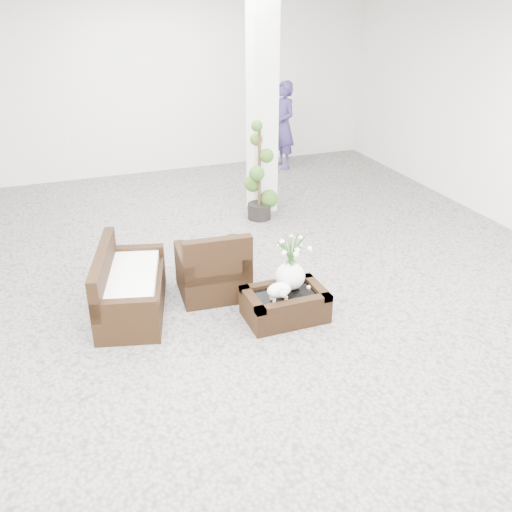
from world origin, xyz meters
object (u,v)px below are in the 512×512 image
object	(u,v)px
loveseat	(131,281)
topiary	(259,172)
coffee_table	(285,306)
armchair	(212,261)

from	to	relation	value
loveseat	topiary	world-z (taller)	topiary
coffee_table	topiary	size ratio (longest dim) A/B	0.57
armchair	loveseat	world-z (taller)	armchair
coffee_table	topiary	distance (m)	3.09
coffee_table	armchair	distance (m)	1.08
coffee_table	armchair	xyz separation A→B (m)	(-0.59, 0.86, 0.28)
topiary	loveseat	bearing A→B (deg)	-138.13
armchair	topiary	world-z (taller)	topiary
coffee_table	loveseat	bearing A→B (deg)	154.35
loveseat	topiary	distance (m)	3.25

